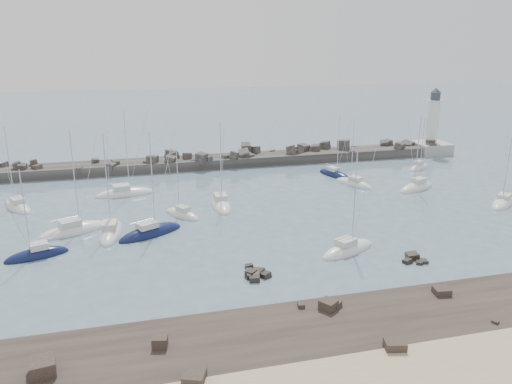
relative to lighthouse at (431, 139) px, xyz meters
The scene contains 20 objects.
ground 60.52m from the lighthouse, 141.04° to the right, with size 400.00×400.00×0.00m, color slate.
rock_shelf 76.03m from the lighthouse, 127.85° to the right, with size 140.00×12.39×1.85m.
rock_cluster_near 69.75m from the lighthouse, 137.11° to the right, with size 2.86×4.05×1.36m.
rock_cluster_far 58.48m from the lighthouse, 124.40° to the right, with size 2.84×2.67×1.17m.
breakwater 53.83m from the lighthouse, behind, with size 115.00×7.74×5.30m.
lighthouse is the anchor object (origin of this frame).
sailboat_1 81.48m from the lighthouse, 167.51° to the right, with size 6.19×8.26×12.86m.
sailboat_2 82.62m from the lighthouse, 153.59° to the right, with size 7.29×4.18×11.27m.
sailboat_3 73.24m from the lighthouse, 154.43° to the right, with size 3.60×8.93×13.86m.
sailboat_4 65.97m from the lighthouse, 166.88° to the right, with size 9.42×3.76×14.44m.
sailboat_5 62.68m from the lighthouse, 154.46° to the right, with size 5.41×6.45×10.45m.
sailboat_6 56.01m from the lighthouse, 154.36° to the right, with size 2.91×8.65×13.64m.
sailboat_7 58.95m from the lighthouse, 131.61° to the right, with size 8.38×5.60×12.86m.
sailboat_8 30.24m from the lighthouse, 155.69° to the right, with size 4.74×8.07×12.23m.
sailboat_9 29.50m from the lighthouse, 126.80° to the right, with size 8.45×5.62×13.10m.
sailboat_10 32.59m from the lighthouse, 144.97° to the right, with size 5.33×7.84×11.99m.
sailboat_11 35.10m from the lighthouse, 105.45° to the right, with size 7.79×6.74×12.51m.
sailboat_12 15.43m from the lighthouse, 130.29° to the right, with size 6.55×5.27×10.60m.
sailboat_13 69.52m from the lighthouse, 151.63° to the right, with size 9.09×6.53×14.03m.
sailboat_14 76.63m from the lighthouse, 157.10° to the right, with size 9.41×6.23×14.35m.
Camera 1 is at (-15.68, -55.19, 23.73)m, focal length 35.00 mm.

